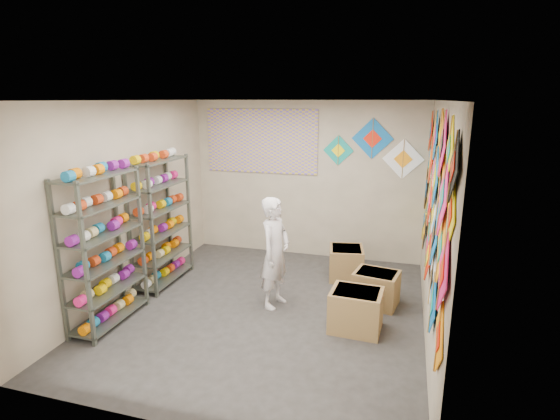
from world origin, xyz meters
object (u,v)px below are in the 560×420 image
(shelf_rack_front, at_px, (104,250))
(carton_c, at_px, (346,263))
(shopkeeper, at_px, (275,253))
(shelf_rack_back, at_px, (161,222))
(carton_a, at_px, (356,310))
(carton_b, at_px, (376,288))

(shelf_rack_front, xyz_separation_m, carton_c, (2.64, 2.21, -0.71))
(shopkeeper, bearing_deg, carton_c, -20.78)
(shelf_rack_back, relative_size, carton_a, 3.16)
(shelf_rack_back, bearing_deg, carton_b, 2.02)
(shelf_rack_back, xyz_separation_m, carton_a, (2.97, -0.63, -0.70))
(shelf_rack_back, bearing_deg, shopkeeper, -8.53)
(shelf_rack_front, relative_size, shopkeeper, 1.27)
(shelf_rack_front, xyz_separation_m, shelf_rack_back, (0.00, 1.30, 0.00))
(shelf_rack_front, distance_m, carton_a, 3.13)
(carton_c, bearing_deg, shelf_rack_front, -149.92)
(carton_b, relative_size, carton_c, 1.02)
(shelf_rack_front, distance_m, carton_c, 3.52)
(carton_a, height_order, carton_b, carton_a)
(carton_b, bearing_deg, shelf_rack_back, -167.65)
(carton_a, height_order, carton_c, carton_a)
(carton_a, bearing_deg, shopkeeper, 165.62)
(shopkeeper, xyz_separation_m, carton_a, (1.12, -0.35, -0.50))
(shelf_rack_front, height_order, carton_b, shelf_rack_front)
(shelf_rack_front, bearing_deg, shelf_rack_back, 90.00)
(carton_a, distance_m, carton_b, 0.77)
(carton_a, bearing_deg, shelf_rack_back, 171.12)
(shelf_rack_back, xyz_separation_m, shopkeeper, (1.85, -0.28, -0.20))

